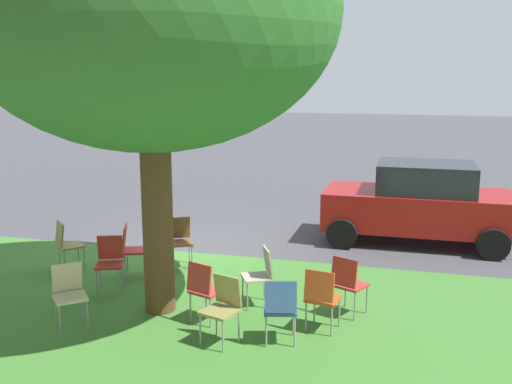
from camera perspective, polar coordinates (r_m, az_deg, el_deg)
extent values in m
plane|color=#424247|center=(11.82, -6.42, -5.48)|extent=(80.00, 80.00, 0.00)
cube|color=#3D752D|center=(9.10, -13.95, -11.03)|extent=(48.00, 6.00, 0.01)
cylinder|color=brown|center=(8.53, -9.50, -1.71)|extent=(0.44, 0.44, 3.02)
ellipsoid|color=#2D6B28|center=(8.35, -10.14, 16.86)|extent=(5.11, 5.11, 3.78)
cube|color=#C64C1E|center=(8.14, 6.49, -10.18)|extent=(0.48, 0.47, 0.04)
cube|color=#C64C1E|center=(7.89, 6.11, -9.01)|extent=(0.41, 0.15, 0.40)
cylinder|color=gray|center=(8.33, 8.04, -11.41)|extent=(0.02, 0.02, 0.42)
cylinder|color=gray|center=(8.43, 5.66, -11.06)|extent=(0.02, 0.02, 0.42)
cylinder|color=gray|center=(8.03, 7.30, -12.29)|extent=(0.02, 0.02, 0.42)
cylinder|color=gray|center=(8.13, 4.84, -11.91)|extent=(0.02, 0.02, 0.42)
cube|color=#B7332D|center=(10.37, -11.51, -5.55)|extent=(0.53, 0.54, 0.04)
cube|color=#B7332D|center=(10.32, -12.57, -4.29)|extent=(0.23, 0.40, 0.40)
cylinder|color=gray|center=(10.25, -10.58, -7.05)|extent=(0.02, 0.02, 0.42)
cylinder|color=gray|center=(10.59, -10.47, -6.43)|extent=(0.02, 0.02, 0.42)
cylinder|color=gray|center=(10.28, -12.49, -7.08)|extent=(0.02, 0.02, 0.42)
cylinder|color=gray|center=(10.62, -12.31, -6.46)|extent=(0.02, 0.02, 0.42)
cube|color=olive|center=(7.69, -3.55, -11.45)|extent=(0.52, 0.51, 0.04)
cube|color=olive|center=(7.74, -2.76, -9.39)|extent=(0.41, 0.21, 0.40)
cylinder|color=gray|center=(7.77, -5.39, -13.10)|extent=(0.02, 0.02, 0.42)
cylinder|color=gray|center=(7.56, -3.20, -13.76)|extent=(0.02, 0.02, 0.42)
cylinder|color=gray|center=(8.01, -3.83, -12.28)|extent=(0.02, 0.02, 0.42)
cylinder|color=gray|center=(7.81, -1.68, -12.89)|extent=(0.02, 0.02, 0.42)
cube|color=brown|center=(10.68, -7.29, -4.90)|extent=(0.56, 0.55, 0.04)
cube|color=brown|center=(10.79, -7.44, -3.41)|extent=(0.39, 0.27, 0.40)
cylinder|color=gray|center=(10.57, -8.12, -6.40)|extent=(0.02, 0.02, 0.42)
cylinder|color=gray|center=(10.61, -6.17, -6.28)|extent=(0.02, 0.02, 0.42)
cylinder|color=gray|center=(10.89, -8.31, -5.86)|extent=(0.02, 0.02, 0.42)
cylinder|color=gray|center=(10.93, -6.42, -5.75)|extent=(0.02, 0.02, 0.42)
cube|color=#335184|center=(7.76, 2.34, -11.24)|extent=(0.51, 0.49, 0.04)
cube|color=#335184|center=(7.50, 2.40, -10.08)|extent=(0.41, 0.18, 0.40)
cylinder|color=gray|center=(8.01, 3.60, -12.27)|extent=(0.02, 0.02, 0.42)
cylinder|color=gray|center=(8.00, 0.97, -12.29)|extent=(0.02, 0.02, 0.42)
cylinder|color=gray|center=(7.70, 3.75, -13.29)|extent=(0.02, 0.02, 0.42)
cylinder|color=gray|center=(7.69, 0.99, -13.31)|extent=(0.02, 0.02, 0.42)
cube|color=#B7332D|center=(9.70, -13.94, -6.85)|extent=(0.54, 0.52, 0.04)
cube|color=#B7332D|center=(9.80, -13.86, -5.19)|extent=(0.40, 0.22, 0.40)
cylinder|color=gray|center=(9.64, -15.08, -8.46)|extent=(0.02, 0.02, 0.42)
cylinder|color=gray|center=(9.59, -12.94, -8.47)|extent=(0.02, 0.02, 0.42)
cylinder|color=gray|center=(9.96, -14.78, -7.80)|extent=(0.02, 0.02, 0.42)
cylinder|color=gray|center=(9.91, -12.70, -7.80)|extent=(0.02, 0.02, 0.42)
cube|color=#B7332D|center=(8.68, 9.09, -8.84)|extent=(0.55, 0.54, 0.04)
cube|color=#B7332D|center=(8.46, 8.51, -7.65)|extent=(0.40, 0.25, 0.40)
cylinder|color=gray|center=(8.82, 10.64, -10.16)|extent=(0.02, 0.02, 0.42)
cylinder|color=gray|center=(8.99, 8.62, -9.67)|extent=(0.02, 0.02, 0.42)
cylinder|color=gray|center=(8.55, 9.49, -10.84)|extent=(0.02, 0.02, 0.42)
cylinder|color=gray|center=(8.72, 7.43, -10.32)|extent=(0.02, 0.02, 0.42)
cube|color=beige|center=(8.51, -17.45, -9.68)|extent=(0.58, 0.58, 0.04)
cube|color=beige|center=(8.59, -17.75, -7.78)|extent=(0.35, 0.33, 0.40)
cylinder|color=gray|center=(8.41, -18.39, -11.67)|extent=(0.02, 0.02, 0.42)
cylinder|color=gray|center=(8.46, -15.94, -11.38)|extent=(0.02, 0.02, 0.42)
cylinder|color=gray|center=(8.72, -18.73, -10.84)|extent=(0.02, 0.02, 0.42)
cylinder|color=gray|center=(8.77, -16.37, -10.57)|extent=(0.02, 0.02, 0.42)
cube|color=#B7332D|center=(8.39, -4.65, -9.48)|extent=(0.53, 0.52, 0.04)
cube|color=#B7332D|center=(8.17, -5.50, -8.27)|extent=(0.40, 0.22, 0.40)
cylinder|color=gray|center=(8.49, -2.93, -10.86)|extent=(0.02, 0.02, 0.42)
cylinder|color=gray|center=(8.70, -4.82, -10.31)|extent=(0.02, 0.02, 0.42)
cylinder|color=gray|center=(8.24, -4.42, -11.57)|extent=(0.02, 0.02, 0.42)
cylinder|color=gray|center=(8.46, -6.33, -10.99)|extent=(0.02, 0.02, 0.42)
cube|color=#ADA393|center=(8.88, 0.01, -8.23)|extent=(0.55, 0.56, 0.04)
cube|color=#ADA393|center=(8.84, 1.16, -6.68)|extent=(0.26, 0.39, 0.40)
cylinder|color=gray|center=(9.09, -1.29, -9.29)|extent=(0.02, 0.02, 0.42)
cylinder|color=gray|center=(8.76, -0.84, -10.10)|extent=(0.02, 0.02, 0.42)
cylinder|color=gray|center=(9.16, 0.83, -9.13)|extent=(0.02, 0.02, 0.42)
cylinder|color=gray|center=(8.83, 1.36, -9.93)|extent=(0.02, 0.02, 0.42)
cube|color=olive|center=(10.93, -17.41, -4.96)|extent=(0.58, 0.58, 0.04)
cube|color=olive|center=(10.83, -18.40, -3.86)|extent=(0.35, 0.33, 0.40)
cylinder|color=gray|center=(10.87, -16.22, -6.24)|extent=(0.02, 0.02, 0.42)
cylinder|color=gray|center=(11.21, -16.73, -5.74)|extent=(0.02, 0.02, 0.42)
cylinder|color=gray|center=(10.79, -17.96, -6.48)|extent=(0.02, 0.02, 0.42)
cylinder|color=gray|center=(11.13, -18.42, -5.97)|extent=(0.02, 0.02, 0.42)
cube|color=maroon|center=(12.50, 15.21, -1.66)|extent=(3.70, 1.64, 0.76)
cube|color=#1E232B|center=(12.37, 16.06, 1.23)|extent=(1.90, 1.44, 0.64)
cylinder|color=black|center=(11.82, 8.28, -4.02)|extent=(0.60, 0.18, 0.60)
cylinder|color=black|center=(13.49, 9.19, -2.10)|extent=(0.60, 0.18, 0.60)
cylinder|color=black|center=(11.84, 21.90, -4.73)|extent=(0.60, 0.18, 0.60)
cylinder|color=black|center=(13.51, 21.09, -2.72)|extent=(0.60, 0.18, 0.60)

